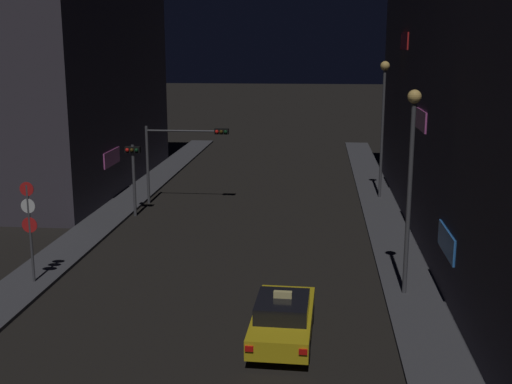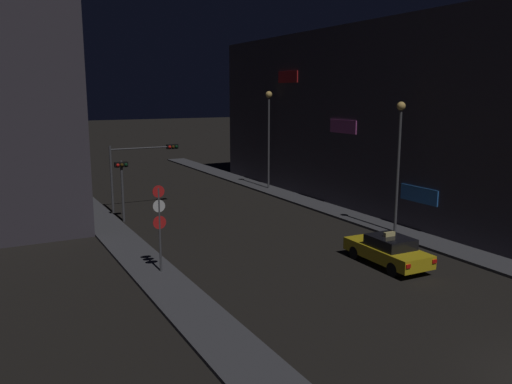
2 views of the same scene
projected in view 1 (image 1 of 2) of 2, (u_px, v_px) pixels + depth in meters
The scene contains 10 objects.
sidewalk_left at pixel (116, 211), 35.63m from camera, with size 2.08×53.80×0.14m, color #424247.
sidewalk_right at pixel (384, 217), 34.25m from camera, with size 2.08×53.80×0.14m, color #424247.
building_facade_left at pixel (37, 75), 41.39m from camera, with size 11.97×20.57×14.19m.
building_facade_right at pixel (499, 110), 28.42m from camera, with size 6.69×35.92×12.42m.
taxi at pixel (283, 318), 19.98m from camera, with size 1.93×4.50×1.62m.
traffic_light_overhead at pixel (181, 147), 36.66m from camera, with size 4.79×0.42×4.51m.
traffic_light_left_kerb at pixel (133, 166), 34.22m from camera, with size 0.80×0.42×3.86m.
sign_pole_left at pixel (30, 223), 24.25m from camera, with size 0.59×0.10×3.89m.
street_lamp_near_block at pixel (411, 162), 22.55m from camera, with size 0.48×0.48×7.35m.
street_lamp_far_block at pixel (383, 104), 37.40m from camera, with size 0.54×0.54×7.96m.
Camera 1 is at (3.73, -8.72, 8.93)m, focal length 45.43 mm.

